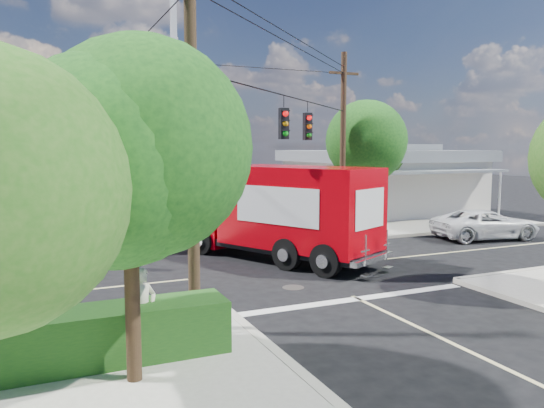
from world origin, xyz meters
TOP-DOWN VIEW (x-y plane):
  - ground at (0.00, 0.00)m, footprint 120.00×120.00m
  - sidewalk_ne at (10.88, 10.88)m, footprint 14.12×14.12m
  - road_markings at (0.00, -1.47)m, footprint 32.00×32.00m
  - building_ne at (12.50, 11.97)m, footprint 11.80×10.20m
  - radio_tower at (0.50, 20.00)m, footprint 0.80×0.80m
  - tree_sw_front at (-6.99, -7.54)m, footprint 3.88×3.78m
  - tree_ne_front at (7.21, 6.76)m, footprint 4.21×4.14m
  - tree_ne_back at (9.81, 8.96)m, footprint 3.77×3.66m
  - palm_nw_front at (-7.50, 7.50)m, footprint 3.01×3.08m
  - palm_nw_back at (-9.50, 9.00)m, footprint 3.01×3.08m
  - utility_poles at (-1.58, 1.60)m, footprint 12.00×10.68m
  - picket_fence at (-7.80, -5.60)m, footprint 5.94×0.06m
  - hedge_sw at (-8.00, -6.40)m, footprint 6.20×1.20m
  - vending_boxes at (6.50, 6.20)m, footprint 1.90×0.50m
  - delivery_truck at (0.23, 1.54)m, footprint 6.06×8.82m
  - parked_car at (11.34, 1.94)m, footprint 5.47×3.22m
  - pedestrian at (-6.60, -6.26)m, footprint 0.80×0.72m

SIDE VIEW (x-z plane):
  - ground at x=0.00m, z-range 0.00..0.00m
  - road_markings at x=0.00m, z-range 0.00..0.01m
  - sidewalk_ne at x=10.88m, z-range 0.00..0.14m
  - picket_fence at x=-7.80m, z-range 0.18..1.18m
  - hedge_sw at x=-8.00m, z-range 0.14..1.24m
  - vending_boxes at x=6.50m, z-range 0.14..1.24m
  - parked_car at x=11.34m, z-range 0.00..1.43m
  - pedestrian at x=-6.60m, z-range 0.14..1.98m
  - delivery_truck at x=0.23m, z-range 0.03..3.75m
  - building_ne at x=12.50m, z-range 0.07..4.57m
  - tree_ne_back at x=9.81m, z-range 1.27..7.10m
  - tree_sw_front at x=-6.99m, z-range 1.32..7.35m
  - palm_nw_back at x=-9.50m, z-range 2.08..7.27m
  - utility_poles at x=-1.58m, z-range 0.17..9.17m
  - tree_ne_front at x=7.21m, z-range 1.44..8.09m
  - palm_nw_front at x=-7.50m, z-range 2.25..7.84m
  - radio_tower at x=0.50m, z-range -2.86..14.14m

